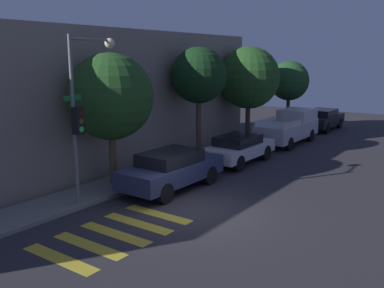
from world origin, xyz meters
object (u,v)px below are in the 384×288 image
at_px(sedan_middle, 239,148).
at_px(sedan_far_end, 322,119).
at_px(pickup_truck, 289,127).
at_px(tree_behind_truck, 289,81).
at_px(tree_midblock, 199,76).
at_px(traffic_light_pole, 84,101).
at_px(sedan_near_corner, 172,169).
at_px(tree_far_end, 249,78).
at_px(tree_near_corner, 110,97).

xyz_separation_m(sedan_middle, sedan_far_end, (11.96, -0.00, 0.05)).
distance_m(pickup_truck, tree_behind_truck, 5.66).
relative_size(sedan_middle, tree_midblock, 0.79).
bearing_deg(tree_behind_truck, traffic_light_pole, -177.51).
relative_size(sedan_near_corner, sedan_far_end, 1.04).
bearing_deg(tree_far_end, tree_near_corner, 180.00).
height_order(traffic_light_pole, tree_behind_truck, traffic_light_pole).
height_order(sedan_middle, sedan_far_end, sedan_far_end).
distance_m(sedan_near_corner, tree_midblock, 6.26).
relative_size(tree_near_corner, tree_behind_truck, 1.09).
xyz_separation_m(traffic_light_pole, sedan_near_corner, (3.09, -1.27, -2.83)).
height_order(tree_far_end, tree_behind_truck, tree_far_end).
bearing_deg(tree_midblock, tree_behind_truck, 0.00).
bearing_deg(tree_behind_truck, tree_midblock, 180.00).
distance_m(sedan_near_corner, tree_near_corner, 3.65).
xyz_separation_m(sedan_far_end, tree_behind_truck, (-1.23, 2.10, 2.64)).
relative_size(traffic_light_pole, tree_far_end, 1.02).
height_order(tree_midblock, tree_far_end, tree_far_end).
bearing_deg(sedan_near_corner, tree_far_end, 11.86).
relative_size(tree_midblock, tree_far_end, 0.98).
height_order(pickup_truck, tree_near_corner, tree_near_corner).
bearing_deg(sedan_near_corner, sedan_far_end, 0.00).
relative_size(traffic_light_pole, tree_behind_truck, 1.20).
relative_size(traffic_light_pole, sedan_middle, 1.32).
height_order(sedan_middle, tree_midblock, tree_midblock).
xyz_separation_m(tree_far_end, tree_behind_truck, (5.96, 0.00, -0.44)).
relative_size(sedan_middle, pickup_truck, 0.84).
bearing_deg(sedan_near_corner, sedan_middle, 0.00).
distance_m(traffic_light_pole, tree_behind_truck, 19.08).
xyz_separation_m(pickup_truck, tree_midblock, (-6.48, 2.10, 3.20)).
bearing_deg(tree_midblock, tree_far_end, 0.00).
distance_m(sedan_far_end, tree_behind_truck, 3.59).
xyz_separation_m(sedan_far_end, tree_far_end, (-7.18, 2.10, 3.08)).
relative_size(sedan_near_corner, tree_near_corner, 0.88).
xyz_separation_m(tree_midblock, tree_far_end, (5.17, 0.00, -0.31)).
height_order(sedan_far_end, tree_far_end, tree_far_end).
height_order(traffic_light_pole, tree_midblock, traffic_light_pole).
xyz_separation_m(tree_midblock, tree_behind_truck, (11.13, 0.00, -0.75)).
bearing_deg(tree_behind_truck, sedan_far_end, -59.76).
relative_size(sedan_far_end, tree_midblock, 0.79).
distance_m(pickup_truck, tree_midblock, 7.53).
bearing_deg(sedan_far_end, sedan_middle, 180.00).
distance_m(traffic_light_pole, tree_near_corner, 2.16).
relative_size(tree_near_corner, tree_far_end, 0.92).
bearing_deg(traffic_light_pole, sedan_middle, -8.68).
bearing_deg(tree_near_corner, traffic_light_pole, -157.43).
relative_size(pickup_truck, tree_midblock, 0.94).
distance_m(tree_midblock, tree_far_end, 5.18).
height_order(sedan_near_corner, pickup_truck, pickup_truck).
bearing_deg(sedan_far_end, tree_midblock, 170.34).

